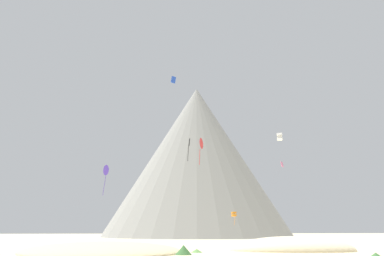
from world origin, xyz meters
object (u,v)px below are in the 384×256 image
at_px(bush_near_right, 184,250).
at_px(kite_indigo_low, 107,170).
at_px(kite_blue_high, 173,80).
at_px(kite_black_mid, 189,146).
at_px(bush_far_right, 197,251).
at_px(kite_orange_low, 234,214).
at_px(kite_white_mid, 280,137).
at_px(rock_massif, 198,167).
at_px(kite_red_mid, 201,144).
at_px(kite_pink_mid, 282,164).

xyz_separation_m(bush_near_right, kite_indigo_low, (-11.36, 29.03, 12.94)).
xyz_separation_m(kite_blue_high, kite_black_mid, (2.91, 2.17, -10.63)).
height_order(bush_far_right, kite_orange_low, kite_orange_low).
bearing_deg(kite_white_mid, kite_blue_high, -128.46).
height_order(rock_massif, kite_orange_low, rock_massif).
bearing_deg(bush_far_right, kite_red_mid, 79.06).
bearing_deg(kite_blue_high, kite_red_mid, -86.73).
bearing_deg(bush_near_right, kite_pink_mid, 52.93).
bearing_deg(rock_massif, bush_far_right, -98.92).
distance_m(kite_red_mid, kite_black_mid, 7.38).
height_order(bush_far_right, kite_indigo_low, kite_indigo_low).
xyz_separation_m(bush_near_right, kite_pink_mid, (24.98, 33.06, 15.59)).
bearing_deg(bush_far_right, kite_blue_high, 101.62).
relative_size(bush_far_right, rock_massif, 0.02).
height_order(kite_orange_low, kite_blue_high, kite_blue_high).
bearing_deg(bush_near_right, kite_black_mid, 80.65).
bearing_deg(kite_red_mid, kite_blue_high, -6.39).
height_order(kite_orange_low, kite_pink_mid, kite_pink_mid).
bearing_deg(rock_massif, bush_near_right, -99.77).
relative_size(kite_red_mid, kite_blue_high, 3.42).
bearing_deg(kite_pink_mid, kite_red_mid, 39.45).
bearing_deg(bush_near_right, kite_white_mid, 49.81).
distance_m(rock_massif, kite_pink_mid, 63.42).
bearing_deg(rock_massif, kite_pink_mid, -82.15).
bearing_deg(rock_massif, kite_indigo_low, -112.74).
distance_m(bush_far_right, kite_pink_mid, 40.32).
relative_size(bush_far_right, kite_black_mid, 0.38).
relative_size(kite_orange_low, kite_white_mid, 2.20).
height_order(bush_far_right, kite_red_mid, kite_red_mid).
relative_size(kite_red_mid, kite_white_mid, 3.57).
height_order(kite_blue_high, kite_white_mid, kite_blue_high).
relative_size(kite_blue_high, kite_white_mid, 1.04).
relative_size(bush_far_right, kite_indigo_low, 0.25).
bearing_deg(kite_indigo_low, kite_red_mid, -144.88).
relative_size(bush_far_right, kite_pink_mid, 1.13).
distance_m(kite_blue_high, kite_white_mid, 25.87).
bearing_deg(bush_far_right, kite_orange_low, 70.10).
xyz_separation_m(rock_massif, kite_blue_high, (-16.53, -80.59, 1.66)).
height_order(kite_indigo_low, kite_blue_high, kite_blue_high).
relative_size(kite_pink_mid, kite_blue_high, 0.87).
height_order(bush_near_right, kite_indigo_low, kite_indigo_low).
height_order(bush_near_right, kite_white_mid, kite_white_mid).
bearing_deg(kite_white_mid, bush_near_right, -106.06).
height_order(bush_near_right, rock_massif, rock_massif).
height_order(kite_pink_mid, kite_white_mid, kite_white_mid).
xyz_separation_m(kite_indigo_low, kite_black_mid, (14.13, -12.20, 2.63)).
xyz_separation_m(kite_red_mid, kite_black_mid, (-3.04, -6.47, -1.82)).
height_order(kite_pink_mid, kite_black_mid, kite_black_mid).
bearing_deg(kite_black_mid, kite_orange_low, 12.25).
bearing_deg(kite_red_mid, kite_indigo_low, -80.29).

